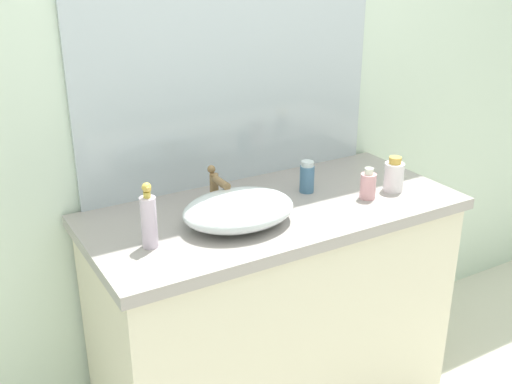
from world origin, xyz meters
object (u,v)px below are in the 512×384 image
(lotion_bottle, at_px, (394,176))
(perfume_bottle, at_px, (368,185))
(sink_basin, at_px, (239,210))
(soap_dispenser, at_px, (149,220))
(spray_can, at_px, (307,177))

(lotion_bottle, relative_size, perfume_bottle, 1.14)
(sink_basin, height_order, perfume_bottle, perfume_bottle)
(lotion_bottle, bearing_deg, soap_dispenser, 178.25)
(sink_basin, distance_m, spray_can, 0.36)
(soap_dispenser, bearing_deg, perfume_bottle, -2.75)
(sink_basin, relative_size, perfume_bottle, 3.31)
(perfume_bottle, relative_size, spray_can, 0.96)
(perfume_bottle, height_order, spray_can, spray_can)
(soap_dispenser, relative_size, spray_can, 1.75)
(lotion_bottle, xyz_separation_m, spray_can, (-0.28, 0.15, -0.00))
(soap_dispenser, relative_size, perfume_bottle, 1.82)
(lotion_bottle, bearing_deg, sink_basin, 176.92)
(sink_basin, relative_size, soap_dispenser, 1.82)
(perfume_bottle, xyz_separation_m, spray_can, (-0.15, 0.16, 0.01))
(sink_basin, xyz_separation_m, lotion_bottle, (0.63, -0.03, 0.01))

